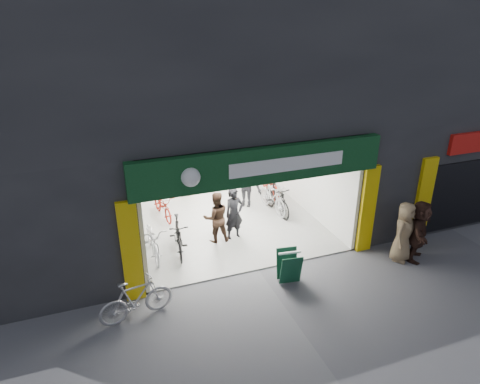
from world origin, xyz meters
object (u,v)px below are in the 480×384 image
bike_right_front (277,199)px  sandwich_board (289,266)px  bike_left_front (153,239)px  pedestrian_near (404,232)px  parked_bike (136,299)px

bike_right_front → sandwich_board: bike_right_front is taller
bike_left_front → pedestrian_near: (6.42, -2.62, 0.37)m
pedestrian_near → bike_right_front: bearing=87.0°
bike_right_front → pedestrian_near: 4.32m
bike_right_front → sandwich_board: size_ratio=2.07×
sandwich_board → parked_bike: bearing=-170.4°
bike_left_front → bike_right_front: size_ratio=1.08×
pedestrian_near → sandwich_board: size_ratio=2.05×
parked_bike → sandwich_board: bearing=-99.3°
bike_left_front → parked_bike: 2.70m
bike_left_front → parked_bike: parked_bike is taller
bike_right_front → sandwich_board: bearing=-112.7°
sandwich_board → bike_right_front: bearing=78.2°
bike_right_front → parked_bike: size_ratio=1.03×
bike_right_front → pedestrian_near: (2.04, -3.79, 0.34)m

